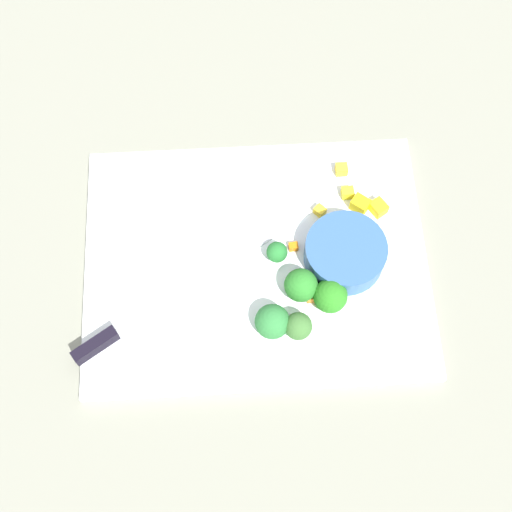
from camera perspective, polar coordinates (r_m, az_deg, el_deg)
name	(u,v)px	position (r m, az deg, el deg)	size (l,w,h in m)	color
ground_plane	(256,263)	(0.93, 0.00, -0.54)	(4.00, 4.00, 0.00)	gray
cutting_board	(256,261)	(0.92, 0.00, -0.40)	(0.44, 0.34, 0.01)	white
prep_bowl	(345,253)	(0.91, 7.18, 0.24)	(0.10, 0.10, 0.04)	#2F5587
chef_knife	(157,305)	(0.89, -7.92, -3.94)	(0.30, 0.21, 0.02)	silver
carrot_dice_0	(312,296)	(0.89, 4.49, -3.19)	(0.02, 0.01, 0.01)	orange
carrot_dice_1	(293,247)	(0.92, 3.03, 0.75)	(0.01, 0.01, 0.01)	orange
carrot_dice_2	(328,301)	(0.89, 5.84, -3.59)	(0.01, 0.01, 0.01)	orange
carrot_dice_3	(302,278)	(0.90, 3.75, -1.78)	(0.01, 0.01, 0.01)	orange
carrot_dice_4	(300,288)	(0.90, 3.59, -2.58)	(0.01, 0.01, 0.01)	orange
pepper_dice_0	(360,204)	(0.95, 8.36, 4.12)	(0.02, 0.02, 0.02)	yellow
pepper_dice_1	(378,208)	(0.95, 9.81, 3.85)	(0.02, 0.02, 0.02)	yellow
pepper_dice_2	(342,170)	(0.97, 6.89, 6.92)	(0.02, 0.01, 0.01)	yellow
pepper_dice_3	(320,211)	(0.94, 5.15, 3.64)	(0.01, 0.01, 0.01)	yellow
pepper_dice_4	(348,193)	(0.96, 7.37, 5.07)	(0.02, 0.01, 0.01)	yellow
broccoli_floret_0	(298,326)	(0.86, 3.41, -5.66)	(0.03, 0.03, 0.04)	#87AC61
broccoli_floret_1	(301,285)	(0.88, 3.63, -2.37)	(0.04, 0.04, 0.04)	#82B26D
broccoli_floret_2	(272,322)	(0.86, 1.32, -5.29)	(0.04, 0.04, 0.04)	#81B459
broccoli_floret_3	(277,251)	(0.90, 1.69, 0.44)	(0.03, 0.03, 0.03)	#86AB6B
broccoli_floret_4	(330,296)	(0.88, 5.99, -3.23)	(0.04, 0.04, 0.04)	#98BD6A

